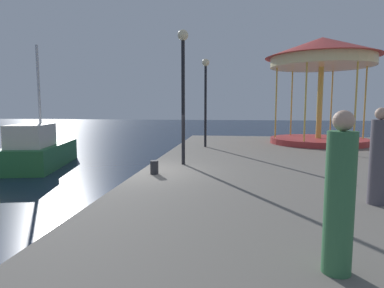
# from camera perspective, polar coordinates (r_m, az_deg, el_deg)

# --- Properties ---
(ground_plane) EXTENTS (120.00, 120.00, 0.00)m
(ground_plane) POSITION_cam_1_polar(r_m,az_deg,el_deg) (10.56, -8.86, -8.82)
(ground_plane) COLOR #162338
(sailboat_green) EXTENTS (3.13, 5.39, 5.60)m
(sailboat_green) POSITION_cam_1_polar(r_m,az_deg,el_deg) (16.63, -25.17, -1.09)
(sailboat_green) COLOR #236638
(sailboat_green) RESTS_ON ground
(carousel) EXTENTS (5.86, 5.86, 5.58)m
(carousel) POSITION_cam_1_polar(r_m,az_deg,el_deg) (19.01, 21.58, 12.77)
(carousel) COLOR #B23333
(carousel) RESTS_ON quay_dock
(lamp_post_mid_promenade) EXTENTS (0.36, 0.36, 4.51)m
(lamp_post_mid_promenade) POSITION_cam_1_polar(r_m,az_deg,el_deg) (11.23, -1.56, 12.06)
(lamp_post_mid_promenade) COLOR black
(lamp_post_mid_promenade) RESTS_ON quay_dock
(lamp_post_far_end) EXTENTS (0.36, 0.36, 4.28)m
(lamp_post_far_end) POSITION_cam_1_polar(r_m,az_deg,el_deg) (16.21, 2.37, 9.86)
(lamp_post_far_end) COLOR black
(lamp_post_far_end) RESTS_ON quay_dock
(bollard_center) EXTENTS (0.24, 0.24, 0.40)m
(bollard_center) POSITION_cam_1_polar(r_m,az_deg,el_deg) (9.74, -6.57, -4.05)
(bollard_center) COLOR #2D2D33
(bollard_center) RESTS_ON quay_dock
(person_mid_promenade) EXTENTS (0.34, 0.34, 1.96)m
(person_mid_promenade) POSITION_cam_1_polar(r_m,az_deg,el_deg) (7.60, 29.66, -2.31)
(person_mid_promenade) COLOR #514C56
(person_mid_promenade) RESTS_ON quay_dock
(person_by_the_water) EXTENTS (0.34, 0.34, 1.94)m
(person_by_the_water) POSITION_cam_1_polar(r_m,az_deg,el_deg) (4.25, 24.25, -8.57)
(person_by_the_water) COLOR #387247
(person_by_the_water) RESTS_ON quay_dock
(person_far_corner) EXTENTS (0.34, 0.34, 1.97)m
(person_far_corner) POSITION_cam_1_polar(r_m,az_deg,el_deg) (20.96, 30.40, 2.73)
(person_far_corner) COLOR #B23833
(person_far_corner) RESTS_ON quay_dock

